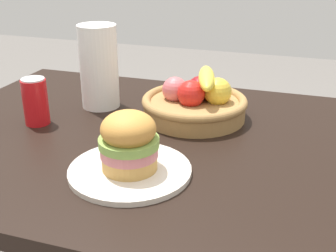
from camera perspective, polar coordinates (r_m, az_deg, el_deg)
dining_table at (r=1.12m, az=2.26°, el=-6.63°), size 1.40×0.90×0.75m
plate at (r=0.94m, az=-4.99°, el=-5.82°), size 0.26×0.26×0.01m
sandwich at (r=0.90m, az=-5.14°, el=-2.00°), size 0.13×0.13×0.13m
soda_can at (r=1.21m, az=-16.93°, el=3.10°), size 0.07×0.07×0.13m
fruit_basket at (r=1.20m, az=3.60°, el=3.14°), size 0.29×0.29×0.14m
paper_towel_roll at (r=1.28m, az=-9.02°, el=7.65°), size 0.11×0.11×0.24m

